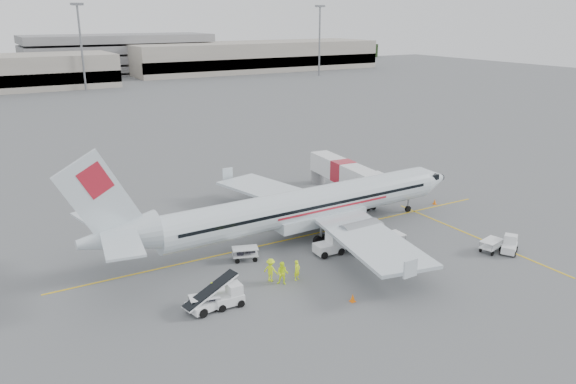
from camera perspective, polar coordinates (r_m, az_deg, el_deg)
name	(u,v)px	position (r m, az deg, el deg)	size (l,w,h in m)	color
ground	(299,237)	(51.54, 1.13, -4.61)	(360.00, 360.00, 0.00)	#56595B
stripe_lead	(299,237)	(51.54, 1.13, -4.61)	(44.00, 0.20, 0.01)	yellow
stripe_cross	(474,236)	(54.46, 18.39, -4.30)	(0.20, 20.00, 0.01)	yellow
terminal_east	(255,56)	(209.04, -3.37, 13.61)	(90.00, 26.00, 10.00)	gray
parking_garage	(119,52)	(207.15, -16.84, 13.44)	(62.00, 24.00, 14.00)	slate
treeline	(36,64)	(217.71, -24.24, 11.77)	(300.00, 3.00, 6.00)	black
mast_center	(82,48)	(161.67, -20.24, 13.56)	(3.20, 1.20, 22.00)	slate
mast_east	(319,41)	(190.43, 3.22, 15.03)	(3.20, 1.20, 22.00)	slate
aircraft	(308,183)	(50.10, 2.00, 0.94)	(37.17, 29.14, 10.25)	silver
jet_bridge	(343,179)	(62.86, 5.60, 1.36)	(2.84, 15.14, 3.97)	white
belt_loader	(213,289)	(39.66, -7.63, -9.79)	(4.98, 1.87, 2.70)	white
tug_fore	(510,245)	(51.53, 21.58, -5.02)	(1.95, 1.11, 1.50)	white
tug_mid	(329,244)	(47.81, 4.16, -5.26)	(2.46, 1.41, 1.90)	white
tug_aft	(228,296)	(39.93, -6.09, -10.42)	(2.06, 1.18, 1.59)	white
cart_loaded_a	(245,254)	(46.86, -4.37, -6.28)	(2.11, 1.25, 1.10)	white
cart_loaded_b	(205,303)	(39.78, -8.48, -11.07)	(2.03, 1.20, 1.06)	white
cart_empty_a	(389,241)	(49.63, 10.22, -4.97)	(2.57, 1.52, 1.34)	white
cart_empty_b	(491,246)	(51.38, 19.92, -5.15)	(2.07, 1.22, 1.08)	white
cone_nose	(435,202)	(62.20, 14.68, -0.95)	(0.38, 0.38, 0.62)	orange
cone_port	(236,183)	(66.96, -5.32, 0.92)	(0.41, 0.41, 0.68)	orange
cone_stbd	(353,298)	(40.74, 6.59, -10.61)	(0.38, 0.38, 0.62)	orange
crew_a	(297,270)	(43.33, 0.92, -7.94)	(0.59, 0.38, 1.61)	#C3E212
crew_b	(283,273)	(42.59, -0.55, -8.26)	(0.88, 0.69, 1.82)	#C3E212
crew_c	(271,270)	(43.10, -1.76, -7.92)	(1.19, 0.68, 1.84)	#C3E212
crew_d	(213,293)	(40.37, -7.67, -10.10)	(0.96, 0.40, 1.65)	#C3E212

